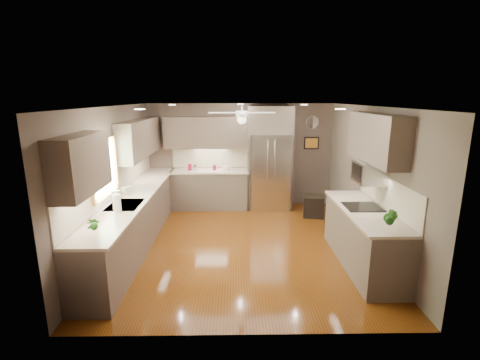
{
  "coord_description": "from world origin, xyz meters",
  "views": [
    {
      "loc": [
        -0.13,
        -5.95,
        2.66
      ],
      "look_at": [
        -0.03,
        0.6,
        1.08
      ],
      "focal_mm": 26.0,
      "sensor_mm": 36.0,
      "label": 1
    }
  ],
  "objects_px": {
    "soap_bottle": "(126,189)",
    "canister_a": "(190,167)",
    "canister_b": "(195,167)",
    "potted_plant_right": "(392,218)",
    "canister_d": "(214,168)",
    "microwave": "(369,172)",
    "potted_plant_left": "(92,224)",
    "paper_towel": "(117,203)",
    "bowl": "(226,169)",
    "stool": "(313,206)",
    "refrigerator": "(270,160)"
  },
  "relations": [
    {
      "from": "canister_a",
      "to": "refrigerator",
      "type": "distance_m",
      "value": 1.91
    },
    {
      "from": "potted_plant_left",
      "to": "potted_plant_right",
      "type": "relative_size",
      "value": 0.9
    },
    {
      "from": "potted_plant_left",
      "to": "potted_plant_right",
      "type": "distance_m",
      "value": 3.86
    },
    {
      "from": "canister_a",
      "to": "stool",
      "type": "bearing_deg",
      "value": -12.72
    },
    {
      "from": "stool",
      "to": "potted_plant_right",
      "type": "bearing_deg",
      "value": -85.17
    },
    {
      "from": "bowl",
      "to": "stool",
      "type": "relative_size",
      "value": 0.38
    },
    {
      "from": "canister_a",
      "to": "canister_d",
      "type": "relative_size",
      "value": 1.23
    },
    {
      "from": "soap_bottle",
      "to": "paper_towel",
      "type": "bearing_deg",
      "value": -80.75
    },
    {
      "from": "canister_a",
      "to": "potted_plant_right",
      "type": "xyz_separation_m",
      "value": [
        3.13,
        -3.86,
        0.09
      ]
    },
    {
      "from": "canister_d",
      "to": "microwave",
      "type": "relative_size",
      "value": 0.22
    },
    {
      "from": "refrigerator",
      "to": "canister_d",
      "type": "bearing_deg",
      "value": 177.42
    },
    {
      "from": "canister_b",
      "to": "bowl",
      "type": "bearing_deg",
      "value": -5.21
    },
    {
      "from": "bowl",
      "to": "microwave",
      "type": "relative_size",
      "value": 0.36
    },
    {
      "from": "canister_d",
      "to": "potted_plant_right",
      "type": "relative_size",
      "value": 0.36
    },
    {
      "from": "canister_b",
      "to": "soap_bottle",
      "type": "relative_size",
      "value": 0.64
    },
    {
      "from": "canister_a",
      "to": "paper_towel",
      "type": "distance_m",
      "value": 3.15
    },
    {
      "from": "potted_plant_left",
      "to": "potted_plant_right",
      "type": "height_order",
      "value": "potted_plant_right"
    },
    {
      "from": "microwave",
      "to": "canister_b",
      "type": "bearing_deg",
      "value": 138.16
    },
    {
      "from": "soap_bottle",
      "to": "canister_a",
      "type": "bearing_deg",
      "value": 66.95
    },
    {
      "from": "canister_b",
      "to": "bowl",
      "type": "relative_size",
      "value": 0.66
    },
    {
      "from": "canister_b",
      "to": "canister_d",
      "type": "xyz_separation_m",
      "value": [
        0.46,
        -0.01,
        -0.01
      ]
    },
    {
      "from": "stool",
      "to": "refrigerator",
      "type": "bearing_deg",
      "value": 147.27
    },
    {
      "from": "soap_bottle",
      "to": "potted_plant_left",
      "type": "distance_m",
      "value": 1.92
    },
    {
      "from": "canister_d",
      "to": "paper_towel",
      "type": "distance_m",
      "value": 3.36
    },
    {
      "from": "canister_d",
      "to": "microwave",
      "type": "height_order",
      "value": "microwave"
    },
    {
      "from": "refrigerator",
      "to": "canister_a",
      "type": "bearing_deg",
      "value": 179.06
    },
    {
      "from": "canister_b",
      "to": "stool",
      "type": "relative_size",
      "value": 0.25
    },
    {
      "from": "microwave",
      "to": "paper_towel",
      "type": "height_order",
      "value": "microwave"
    },
    {
      "from": "soap_bottle",
      "to": "refrigerator",
      "type": "xyz_separation_m",
      "value": [
        2.79,
        2.05,
        0.15
      ]
    },
    {
      "from": "canister_a",
      "to": "potted_plant_left",
      "type": "distance_m",
      "value": 4.06
    },
    {
      "from": "canister_d",
      "to": "refrigerator",
      "type": "height_order",
      "value": "refrigerator"
    },
    {
      "from": "potted_plant_left",
      "to": "refrigerator",
      "type": "xyz_separation_m",
      "value": [
        2.63,
        3.96,
        0.09
      ]
    },
    {
      "from": "potted_plant_left",
      "to": "stool",
      "type": "relative_size",
      "value": 0.59
    },
    {
      "from": "soap_bottle",
      "to": "paper_towel",
      "type": "height_order",
      "value": "paper_towel"
    },
    {
      "from": "canister_a",
      "to": "potted_plant_right",
      "type": "distance_m",
      "value": 4.97
    },
    {
      "from": "canister_d",
      "to": "potted_plant_left",
      "type": "height_order",
      "value": "potted_plant_left"
    },
    {
      "from": "canister_a",
      "to": "potted_plant_right",
      "type": "relative_size",
      "value": 0.44
    },
    {
      "from": "canister_a",
      "to": "soap_bottle",
      "type": "relative_size",
      "value": 0.74
    },
    {
      "from": "bowl",
      "to": "canister_d",
      "type": "bearing_deg",
      "value": 168.3
    },
    {
      "from": "soap_bottle",
      "to": "microwave",
      "type": "relative_size",
      "value": 0.37
    },
    {
      "from": "potted_plant_left",
      "to": "bowl",
      "type": "xyz_separation_m",
      "value": [
        1.59,
        3.96,
        -0.13
      ]
    },
    {
      "from": "canister_d",
      "to": "stool",
      "type": "bearing_deg",
      "value": -16.52
    },
    {
      "from": "canister_b",
      "to": "potted_plant_right",
      "type": "xyz_separation_m",
      "value": [
        3.0,
        -3.9,
        0.1
      ]
    },
    {
      "from": "canister_b",
      "to": "potted_plant_right",
      "type": "relative_size",
      "value": 0.38
    },
    {
      "from": "soap_bottle",
      "to": "refrigerator",
      "type": "bearing_deg",
      "value": 36.3
    },
    {
      "from": "canister_b",
      "to": "canister_d",
      "type": "relative_size",
      "value": 1.07
    },
    {
      "from": "potted_plant_left",
      "to": "paper_towel",
      "type": "bearing_deg",
      "value": 89.64
    },
    {
      "from": "soap_bottle",
      "to": "refrigerator",
      "type": "height_order",
      "value": "refrigerator"
    },
    {
      "from": "potted_plant_left",
      "to": "potted_plant_right",
      "type": "bearing_deg",
      "value": 1.92
    },
    {
      "from": "soap_bottle",
      "to": "potted_plant_right",
      "type": "relative_size",
      "value": 0.59
    }
  ]
}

